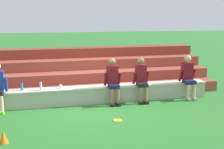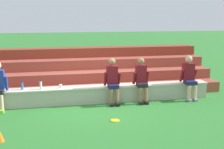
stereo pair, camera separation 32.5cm
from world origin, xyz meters
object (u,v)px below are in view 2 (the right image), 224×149
(person_left_of_center, at_px, (113,80))
(person_center, at_px, (141,79))
(plastic_cup_middle, at_px, (61,86))
(water_bottle_near_left, at_px, (41,85))
(frisbee, at_px, (115,120))
(water_bottle_mid_left, at_px, (22,86))
(person_right_of_center, at_px, (189,76))

(person_left_of_center, distance_m, person_center, 0.90)
(plastic_cup_middle, bearing_deg, water_bottle_near_left, -172.85)
(frisbee, bearing_deg, person_left_of_center, 80.53)
(person_center, bearing_deg, frisbee, -127.89)
(person_center, distance_m, water_bottle_mid_left, 3.55)
(person_center, height_order, person_right_of_center, person_right_of_center)
(person_left_of_center, distance_m, plastic_cup_middle, 1.57)
(person_right_of_center, bearing_deg, plastic_cup_middle, 176.47)
(water_bottle_near_left, relative_size, plastic_cup_middle, 2.46)
(person_right_of_center, height_order, frisbee, person_right_of_center)
(person_right_of_center, relative_size, plastic_cup_middle, 13.13)
(water_bottle_mid_left, relative_size, water_bottle_near_left, 0.91)
(person_left_of_center, bearing_deg, frisbee, -99.47)
(person_left_of_center, distance_m, person_right_of_center, 2.48)
(person_center, bearing_deg, person_left_of_center, 178.70)
(person_right_of_center, bearing_deg, frisbee, -151.25)
(water_bottle_near_left, bearing_deg, frisbee, -42.04)
(person_center, height_order, water_bottle_near_left, person_center)
(person_right_of_center, relative_size, frisbee, 6.00)
(person_center, bearing_deg, plastic_cup_middle, 173.47)
(person_left_of_center, distance_m, frisbee, 1.67)
(water_bottle_mid_left, relative_size, frisbee, 1.02)
(person_left_of_center, xyz_separation_m, water_bottle_near_left, (-2.11, 0.19, -0.10))
(person_right_of_center, distance_m, water_bottle_mid_left, 5.14)
(person_right_of_center, xyz_separation_m, plastic_cup_middle, (-4.03, 0.25, -0.19))
(water_bottle_mid_left, xyz_separation_m, frisbee, (2.39, -1.77, -0.61))
(person_center, distance_m, water_bottle_near_left, 3.01)
(person_right_of_center, xyz_separation_m, water_bottle_mid_left, (-5.13, 0.27, -0.13))
(person_left_of_center, height_order, frisbee, person_left_of_center)
(plastic_cup_middle, bearing_deg, person_right_of_center, -3.53)
(person_center, bearing_deg, water_bottle_mid_left, 175.16)
(water_bottle_mid_left, bearing_deg, person_right_of_center, -3.00)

